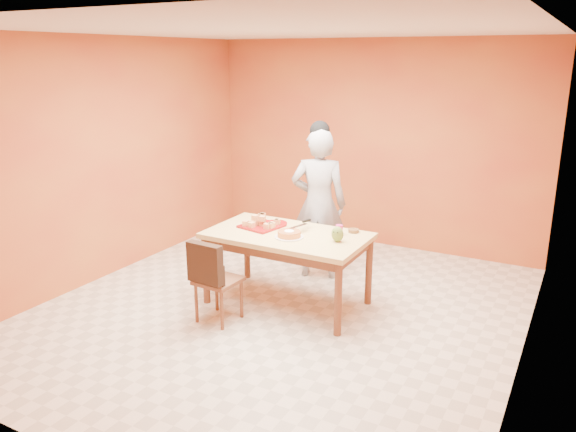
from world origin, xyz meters
The scene contains 17 objects.
floor centered at (0.00, 0.00, 0.00)m, with size 5.00×5.00×0.00m, color beige.
ceiling centered at (0.00, 0.00, 2.70)m, with size 5.00×5.00×0.00m, color silver.
wall_back centered at (0.00, 2.50, 1.35)m, with size 4.50×4.50×0.00m, color #B9692A.
wall_left centered at (-2.25, 0.00, 1.35)m, with size 5.00×5.00×0.00m, color #B9692A.
wall_right centered at (2.25, 0.00, 1.35)m, with size 5.00×5.00×0.00m, color #B9692A.
dining_table centered at (-0.03, 0.21, 0.67)m, with size 1.60×0.90×0.76m.
dining_chair centered at (-0.42, -0.46, 0.43)m, with size 0.40×0.46×0.83m.
pastry_pile centered at (-0.36, 0.27, 0.84)m, with size 0.34×0.34×0.11m, color #E7A262, non-canonical shape.
person centered at (-0.08, 1.05, 0.86)m, with size 0.63×0.41×1.72m, color #979699.
pastry_platter centered at (-0.36, 0.27, 0.77)m, with size 0.37×0.37×0.02m, color maroon.
red_dinner_plate centered at (-0.29, 0.44, 0.77)m, with size 0.24×0.24×0.01m, color maroon.
white_cake_plate centered at (0.06, 0.10, 0.77)m, with size 0.28×0.28×0.01m, color white.
sponge_cake centered at (0.06, 0.10, 0.80)m, with size 0.23×0.23×0.05m, color orange.
cake_server centered at (0.07, 0.28, 0.83)m, with size 0.05×0.24×0.01m, color silver.
egg_ornament centered at (0.52, 0.21, 0.84)m, with size 0.12×0.10×0.15m, color olive.
magenta_glass centered at (0.45, 0.42, 0.81)m, with size 0.07×0.07×0.10m, color #C81E69.
checker_tin centered at (0.55, 0.56, 0.78)m, with size 0.11×0.11×0.03m, color #361B0E.
Camera 1 is at (2.55, -4.50, 2.48)m, focal length 35.00 mm.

